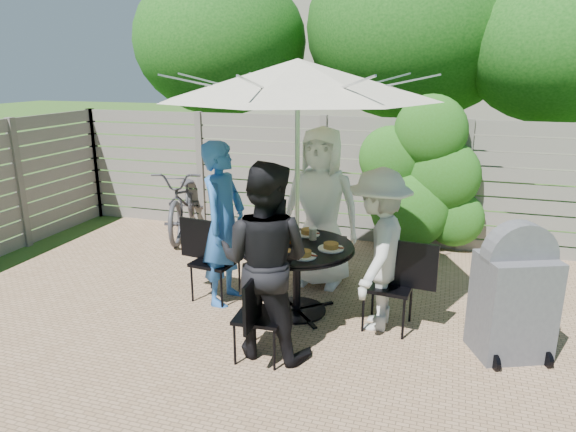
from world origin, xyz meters
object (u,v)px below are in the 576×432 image
(person_right, at_px, (378,251))
(plate_right, at_px, (331,247))
(glass_back, at_px, (296,230))
(bicycle, at_px, (185,200))
(glass_left, at_px, (269,239))
(plate_extra, at_px, (304,254))
(plate_back, at_px, (308,233))
(person_front, at_px, (265,261))
(chair_right, at_px, (389,302))
(person_back, at_px, (321,208))
(plate_front, at_px, (284,254))
(umbrella, at_px, (298,79))
(chair_front, at_px, (260,333))
(plate_left, at_px, (264,239))
(patio_table, at_px, (297,266))
(chair_left, at_px, (215,276))
(syrup_jug, at_px, (293,235))
(person_left, at_px, (224,224))
(glass_front, at_px, (298,248))
(coffee_cup, at_px, (313,234))
(chair_back, at_px, (323,256))

(person_right, bearing_deg, plate_right, -90.00)
(glass_back, distance_m, bicycle, 3.01)
(glass_left, bearing_deg, plate_extra, -26.78)
(plate_back, bearing_deg, glass_back, -139.11)
(person_front, height_order, chair_right, person_front)
(person_back, relative_size, bicycle, 0.93)
(person_back, bearing_deg, glass_back, -100.42)
(chair_right, relative_size, plate_right, 3.59)
(bicycle, bearing_deg, plate_front, -62.65)
(person_right, bearing_deg, umbrella, -90.00)
(umbrella, bearing_deg, person_right, -2.85)
(chair_front, height_order, person_right, person_right)
(plate_left, xyz_separation_m, glass_left, (0.10, -0.11, 0.05))
(patio_table, xyz_separation_m, chair_left, (-0.96, 0.05, -0.26))
(syrup_jug, distance_m, bicycle, 3.17)
(glass_back, bearing_deg, chair_front, -87.88)
(person_right, relative_size, plate_left, 6.19)
(person_left, relative_size, person_front, 1.01)
(glass_front, height_order, bicycle, bicycle)
(plate_front, distance_m, syrup_jug, 0.42)
(chair_right, distance_m, plate_left, 1.42)
(plate_left, height_order, coffee_cup, coffee_cup)
(person_front, distance_m, person_right, 1.18)
(umbrella, xyz_separation_m, chair_right, (0.96, -0.05, -2.11))
(chair_back, relative_size, glass_back, 7.12)
(plate_extra, bearing_deg, patio_table, 118.11)
(plate_left, height_order, plate_front, same)
(umbrella, distance_m, chair_back, 2.31)
(person_back, bearing_deg, plate_right, -66.55)
(person_left, xyz_separation_m, coffee_cup, (0.94, 0.17, -0.07))
(chair_right, bearing_deg, chair_left, 2.37)
(plate_left, bearing_deg, patio_table, -2.85)
(chair_back, distance_m, bicycle, 2.75)
(umbrella, height_order, plate_back, umbrella)
(chair_left, xyz_separation_m, coffee_cup, (1.07, 0.17, 0.55))
(chair_front, bearing_deg, plate_front, -5.72)
(chair_back, relative_size, bicycle, 0.50)
(person_back, height_order, chair_front, person_back)
(glass_front, relative_size, coffee_cup, 1.17)
(umbrella, height_order, plate_right, umbrella)
(chair_front, height_order, bicycle, bicycle)
(person_back, height_order, chair_left, person_back)
(syrup_jug, relative_size, bicycle, 0.08)
(person_back, distance_m, chair_right, 1.43)
(glass_front, relative_size, syrup_jug, 0.88)
(glass_back, height_order, glass_front, same)
(plate_back, xyz_separation_m, coffee_cup, (0.09, -0.14, 0.04))
(glass_left, bearing_deg, glass_front, -25.85)
(plate_left, bearing_deg, plate_back, 42.15)
(patio_table, distance_m, glass_front, 0.41)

